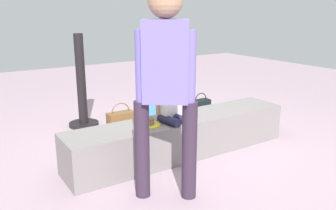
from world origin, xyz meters
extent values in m
plane|color=#AA8F9D|center=(0.00, 0.00, 0.00)|extent=(12.00, 12.00, 0.00)
cube|color=gray|center=(0.00, 0.00, 0.19)|extent=(2.33, 0.45, 0.38)
cylinder|color=#212141|center=(-0.22, -0.11, 0.42)|extent=(0.12, 0.26, 0.08)
cylinder|color=#212141|center=(-0.11, -0.13, 0.42)|extent=(0.12, 0.26, 0.08)
cube|color=white|center=(-0.15, -0.01, 0.56)|extent=(0.23, 0.17, 0.28)
sphere|color=tan|center=(-0.15, -0.01, 0.79)|extent=(0.16, 0.16, 0.16)
cylinder|color=tan|center=(-0.26, 0.01, 0.56)|extent=(0.05, 0.05, 0.21)
cylinder|color=tan|center=(-0.03, -0.03, 0.56)|extent=(0.05, 0.05, 0.21)
cylinder|color=#332437|center=(-0.43, -0.70, 0.38)|extent=(0.11, 0.11, 0.76)
cylinder|color=#332437|center=(-0.71, -0.49, 0.38)|extent=(0.11, 0.11, 0.76)
cube|color=#7162B9|center=(-0.57, -0.60, 1.05)|extent=(0.37, 0.34, 0.58)
sphere|color=tan|center=(-0.57, -0.60, 1.46)|extent=(0.24, 0.24, 0.24)
cylinder|color=#7162B9|center=(-0.43, -0.69, 0.99)|extent=(0.09, 0.09, 0.55)
cylinder|color=#7162B9|center=(-0.71, -0.50, 0.99)|extent=(0.09, 0.09, 0.55)
cylinder|color=yellow|center=(-0.39, -0.03, 0.39)|extent=(0.22, 0.22, 0.01)
cylinder|color=olive|center=(-0.39, -0.03, 0.42)|extent=(0.10, 0.10, 0.05)
cylinder|color=brown|center=(-0.39, -0.03, 0.44)|extent=(0.10, 0.10, 0.01)
cube|color=silver|center=(-0.33, -0.04, 0.40)|extent=(0.11, 0.04, 0.00)
cube|color=#4C99E0|center=(0.18, 0.99, 0.15)|extent=(0.22, 0.09, 0.30)
torus|color=white|center=(0.13, 0.99, 0.30)|extent=(0.09, 0.01, 0.09)
torus|color=white|center=(0.22, 0.99, 0.30)|extent=(0.09, 0.01, 0.09)
cylinder|color=black|center=(-0.51, 1.39, 0.02)|extent=(0.36, 0.36, 0.04)
cylinder|color=black|center=(-0.51, 1.39, 0.58)|extent=(0.11, 0.11, 1.09)
cylinder|color=silver|center=(0.66, 0.64, 0.08)|extent=(0.07, 0.07, 0.17)
cone|color=silver|center=(0.66, 0.64, 0.19)|extent=(0.06, 0.06, 0.03)
cylinder|color=#268C3F|center=(0.66, 0.64, 0.21)|extent=(0.03, 0.03, 0.02)
cylinder|color=red|center=(0.17, 0.66, 0.05)|extent=(0.09, 0.09, 0.11)
cube|color=white|center=(-0.52, 0.41, 0.05)|extent=(0.36, 0.40, 0.10)
cube|color=black|center=(1.02, 1.01, 0.10)|extent=(0.27, 0.13, 0.20)
torus|color=black|center=(1.02, 1.01, 0.20)|extent=(0.20, 0.01, 0.20)
cube|color=brown|center=(-0.21, 0.96, 0.11)|extent=(0.32, 0.14, 0.23)
torus|color=brown|center=(-0.21, 0.96, 0.23)|extent=(0.23, 0.01, 0.23)
camera|label=1|loc=(-1.88, -2.65, 1.40)|focal=37.48mm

